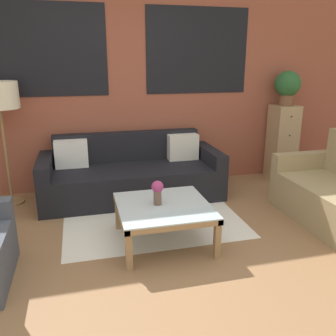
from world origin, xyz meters
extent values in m
plane|color=#8E6642|center=(0.00, 0.00, 0.00)|extent=(16.00, 16.00, 0.00)
cube|color=brown|center=(0.00, 2.44, 1.40)|extent=(8.40, 0.08, 2.80)
cube|color=black|center=(-0.95, 2.39, 1.80)|extent=(1.40, 0.01, 1.10)
cube|color=black|center=(0.95, 2.39, 1.80)|extent=(1.40, 0.01, 1.10)
cube|color=silver|center=(0.06, 1.23, 0.00)|extent=(1.91, 1.47, 0.00)
cube|color=black|center=(-0.05, 1.82, 0.20)|extent=(1.91, 0.72, 0.40)
cube|color=black|center=(-0.05, 2.26, 0.39)|extent=(1.91, 0.16, 0.78)
cube|color=black|center=(-1.08, 1.90, 0.29)|extent=(0.16, 0.88, 0.58)
cube|color=black|center=(0.98, 1.90, 0.29)|extent=(0.16, 0.88, 0.58)
cube|color=white|center=(-0.77, 2.10, 0.57)|extent=(0.40, 0.16, 0.34)
cube|color=silver|center=(0.67, 2.10, 0.57)|extent=(0.40, 0.16, 0.34)
cube|color=#99845B|center=(1.96, 1.27, 0.31)|extent=(0.80, 0.14, 0.62)
cube|color=silver|center=(0.06, 0.67, 0.38)|extent=(0.86, 0.86, 0.01)
cube|color=#99754C|center=(0.06, 0.27, 0.35)|extent=(0.86, 0.05, 0.05)
cube|color=#99754C|center=(0.06, 1.07, 0.35)|extent=(0.86, 0.05, 0.05)
cube|color=#99754C|center=(-0.34, 0.67, 0.35)|extent=(0.05, 0.86, 0.05)
cube|color=#99754C|center=(0.46, 0.67, 0.35)|extent=(0.05, 0.86, 0.05)
cube|color=#99754C|center=(-0.33, 0.28, 0.19)|extent=(0.06, 0.06, 0.38)
cube|color=#99754C|center=(0.45, 0.28, 0.19)|extent=(0.06, 0.06, 0.38)
cube|color=#99754C|center=(-0.33, 1.06, 0.19)|extent=(0.06, 0.06, 0.38)
cube|color=#99754C|center=(0.45, 1.06, 0.19)|extent=(0.06, 0.06, 0.38)
cylinder|color=olive|center=(-1.52, 2.08, 0.01)|extent=(0.28, 0.28, 0.02)
cylinder|color=olive|center=(-1.52, 2.08, 0.59)|extent=(0.03, 0.03, 1.14)
cube|color=tan|center=(2.22, 2.19, 0.53)|extent=(0.35, 0.35, 1.07)
sphere|color=#38332D|center=(2.22, 2.01, 0.93)|extent=(0.02, 0.02, 0.02)
sphere|color=#38332D|center=(2.22, 2.01, 0.67)|extent=(0.02, 0.02, 0.02)
sphere|color=#38332D|center=(2.22, 2.01, 0.40)|extent=(0.02, 0.02, 0.02)
sphere|color=#38332D|center=(2.22, 2.01, 0.13)|extent=(0.02, 0.02, 0.02)
cylinder|color=brown|center=(2.22, 2.19, 1.14)|extent=(0.20, 0.20, 0.15)
sphere|color=#285B2D|center=(2.22, 2.19, 1.37)|extent=(0.36, 0.36, 0.36)
cylinder|color=brown|center=(0.01, 0.69, 0.46)|extent=(0.08, 0.08, 0.14)
sphere|color=#9E3366|center=(0.01, 0.69, 0.56)|extent=(0.11, 0.11, 0.11)
camera|label=1|loc=(-0.66, -2.33, 1.69)|focal=38.00mm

